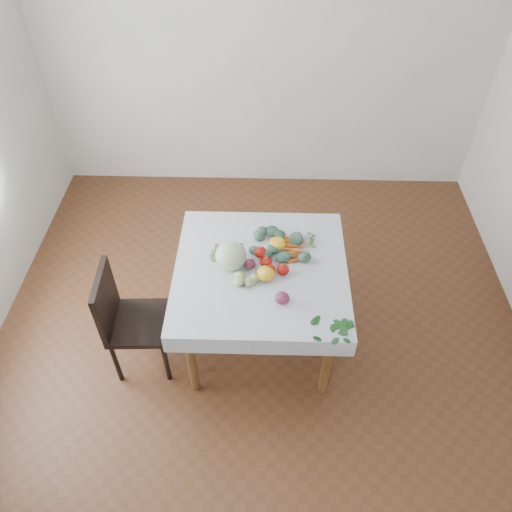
{
  "coord_description": "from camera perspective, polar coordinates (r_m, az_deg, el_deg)",
  "views": [
    {
      "loc": [
        0.03,
        -2.22,
        3.12
      ],
      "look_at": [
        -0.03,
        0.05,
        0.82
      ],
      "focal_mm": 35.0,
      "sensor_mm": 36.0,
      "label": 1
    }
  ],
  "objects": [
    {
      "name": "back_wall",
      "position": [
        4.58,
        1.16,
        22.58
      ],
      "size": [
        4.0,
        0.04,
        2.7
      ],
      "primitive_type": "cube",
      "color": "white",
      "rests_on": "ground"
    },
    {
      "name": "carrot_bunch",
      "position": [
        3.36,
        4.88,
        0.75
      ],
      "size": [
        0.2,
        0.27,
        0.03
      ],
      "color": "orange",
      "rests_on": "tablecloth"
    },
    {
      "name": "ground",
      "position": [
        3.83,
        0.47,
        -9.22
      ],
      "size": [
        4.0,
        4.0,
        0.0
      ],
      "primitive_type": "plane",
      "color": "#5B311C"
    },
    {
      "name": "tomato_d",
      "position": [
        3.19,
        3.1,
        -1.57
      ],
      "size": [
        0.1,
        0.1,
        0.07
      ],
      "primitive_type": "ellipsoid",
      "rotation": [
        0.0,
        0.0,
        0.26
      ],
      "color": "#B3140B",
      "rests_on": "tablecloth"
    },
    {
      "name": "dill_bunch",
      "position": [
        3.34,
        -3.26,
        0.46
      ],
      "size": [
        0.21,
        0.16,
        0.02
      ],
      "color": "#58873D",
      "rests_on": "tablecloth"
    },
    {
      "name": "tomato_b",
      "position": [
        3.3,
        0.52,
        0.44
      ],
      "size": [
        0.09,
        0.09,
        0.07
      ],
      "primitive_type": "ellipsoid",
      "rotation": [
        0.0,
        0.0,
        0.0
      ],
      "color": "#B3140B",
      "rests_on": "tablecloth"
    },
    {
      "name": "tomatillo_cluster",
      "position": [
        3.14,
        -0.33,
        -2.83
      ],
      "size": [
        0.14,
        0.14,
        0.05
      ],
      "color": "#B5BE6D",
      "rests_on": "tablecloth"
    },
    {
      "name": "cabbage",
      "position": [
        3.2,
        -2.88,
        0.05
      ],
      "size": [
        0.25,
        0.25,
        0.18
      ],
      "primitive_type": "ellipsoid",
      "rotation": [
        0.0,
        0.0,
        0.28
      ],
      "color": "beige",
      "rests_on": "tablecloth"
    },
    {
      "name": "tomato_c",
      "position": [
        3.18,
        1.48,
        -1.69
      ],
      "size": [
        0.11,
        0.11,
        0.08
      ],
      "primitive_type": "ellipsoid",
      "rotation": [
        0.0,
        0.0,
        0.32
      ],
      "color": "#B3140B",
      "rests_on": "tablecloth"
    },
    {
      "name": "kale_bunch",
      "position": [
        3.38,
        2.88,
        1.53
      ],
      "size": [
        0.39,
        0.31,
        0.05
      ],
      "color": "#3E664D",
      "rests_on": "tablecloth"
    },
    {
      "name": "onion_a",
      "position": [
        3.23,
        -0.72,
        -0.91
      ],
      "size": [
        0.09,
        0.09,
        0.06
      ],
      "primitive_type": "ellipsoid",
      "rotation": [
        0.0,
        0.0,
        0.24
      ],
      "color": "#611B3F",
      "rests_on": "tablecloth"
    },
    {
      "name": "tablecloth",
      "position": [
        3.25,
        0.55,
        -1.49
      ],
      "size": [
        1.12,
        1.12,
        0.01
      ],
      "primitive_type": "cube",
      "color": "white",
      "rests_on": "table"
    },
    {
      "name": "onion_b",
      "position": [
        3.03,
        3.01,
        -4.82
      ],
      "size": [
        0.09,
        0.09,
        0.08
      ],
      "primitive_type": "ellipsoid",
      "rotation": [
        0.0,
        0.0,
        0.07
      ],
      "color": "#611B3F",
      "rests_on": "tablecloth"
    },
    {
      "name": "basil_bunch",
      "position": [
        2.96,
        8.87,
        -8.34
      ],
      "size": [
        0.23,
        0.2,
        0.01
      ],
      "color": "#164919",
      "rests_on": "tablecloth"
    },
    {
      "name": "heirloom_front",
      "position": [
        3.16,
        1.14,
        -1.99
      ],
      "size": [
        0.14,
        0.14,
        0.08
      ],
      "primitive_type": "ellipsoid",
      "rotation": [
        0.0,
        0.0,
        -0.25
      ],
      "color": "yellow",
      "rests_on": "tablecloth"
    },
    {
      "name": "tomato_a",
      "position": [
        3.24,
        1.13,
        -0.67
      ],
      "size": [
        0.1,
        0.1,
        0.07
      ],
      "primitive_type": "ellipsoid",
      "rotation": [
        0.0,
        0.0,
        0.26
      ],
      "color": "#B3140B",
      "rests_on": "tablecloth"
    },
    {
      "name": "heirloom_back",
      "position": [
        3.36,
        2.43,
        1.44
      ],
      "size": [
        0.14,
        0.14,
        0.08
      ],
      "primitive_type": "ellipsoid",
      "rotation": [
        0.0,
        0.0,
        0.36
      ],
      "color": "yellow",
      "rests_on": "tablecloth"
    },
    {
      "name": "chair",
      "position": [
        3.43,
        -14.72,
        -6.63
      ],
      "size": [
        0.41,
        0.41,
        0.88
      ],
      "color": "black",
      "rests_on": "ground"
    },
    {
      "name": "table",
      "position": [
        3.32,
        0.54,
        -2.67
      ],
      "size": [
        1.0,
        1.0,
        0.75
      ],
      "color": "brown",
      "rests_on": "ground"
    }
  ]
}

